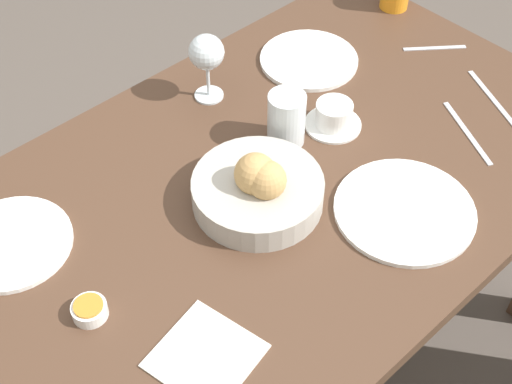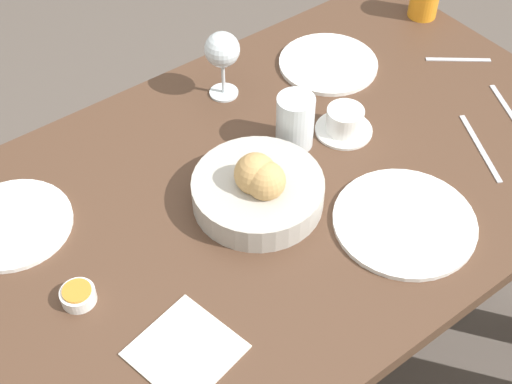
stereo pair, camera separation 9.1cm
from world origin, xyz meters
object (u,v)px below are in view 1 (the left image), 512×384
(plate_near_left, at_px, (309,60))
(plate_far_center, at_px, (405,210))
(jam_bowl_honey, at_px, (90,310))
(fork_silver, at_px, (467,133))
(bread_basket, at_px, (257,190))
(coffee_cup, at_px, (334,116))
(water_tumbler, at_px, (286,119))
(plate_near_right, at_px, (11,243))
(napkin, at_px, (206,356))
(knife_silver, at_px, (492,98))
(spoon_coffee, at_px, (435,48))
(wine_glass, at_px, (207,54))

(plate_near_left, height_order, plate_far_center, same)
(jam_bowl_honey, relative_size, fork_silver, 0.33)
(plate_near_left, distance_m, plate_far_center, 0.49)
(bread_basket, bearing_deg, coffee_cup, -168.89)
(bread_basket, bearing_deg, plate_far_center, 132.56)
(plate_far_center, xyz_separation_m, water_tumbler, (0.03, -0.29, 0.05))
(plate_near_left, relative_size, plate_near_right, 1.03)
(plate_near_right, xyz_separation_m, fork_silver, (-0.85, 0.38, -0.00))
(coffee_cup, height_order, napkin, coffee_cup)
(plate_far_center, xyz_separation_m, jam_bowl_honey, (0.56, -0.21, 0.01))
(plate_far_center, bearing_deg, knife_silver, -168.78)
(plate_near_left, xyz_separation_m, spoon_coffee, (-0.25, 0.17, -0.00))
(water_tumbler, bearing_deg, coffee_cup, 161.42)
(spoon_coffee, bearing_deg, napkin, 15.60)
(wine_glass, relative_size, coffee_cup, 1.30)
(plate_near_left, xyz_separation_m, plate_near_right, (0.78, 0.02, 0.00))
(plate_near_left, height_order, jam_bowl_honey, jam_bowl_honey)
(wine_glass, height_order, jam_bowl_honey, wine_glass)
(bread_basket, height_order, plate_near_left, bread_basket)
(coffee_cup, height_order, fork_silver, coffee_cup)
(knife_silver, distance_m, spoon_coffee, 0.21)
(jam_bowl_honey, xyz_separation_m, spoon_coffee, (-1.02, -0.07, -0.01))
(bread_basket, height_order, knife_silver, bread_basket)
(plate_far_center, distance_m, knife_silver, 0.41)
(plate_far_center, distance_m, coffee_cup, 0.27)
(jam_bowl_honey, relative_size, napkin, 0.34)
(plate_far_center, relative_size, water_tumbler, 2.29)
(water_tumbler, bearing_deg, napkin, 31.46)
(plate_far_center, xyz_separation_m, spoon_coffee, (-0.46, -0.28, -0.00))
(bread_basket, xyz_separation_m, water_tumbler, (-0.16, -0.09, 0.02))
(plate_far_center, relative_size, napkin, 1.49)
(plate_near_left, height_order, spoon_coffee, plate_near_left)
(plate_near_right, distance_m, coffee_cup, 0.68)
(plate_near_right, distance_m, spoon_coffee, 1.05)
(bread_basket, relative_size, napkin, 1.39)
(plate_near_right, height_order, fork_silver, plate_near_right)
(fork_silver, bearing_deg, water_tumbler, -39.52)
(water_tumbler, height_order, wine_glass, wine_glass)
(plate_far_center, distance_m, water_tumbler, 0.30)
(plate_far_center, distance_m, napkin, 0.47)
(plate_near_left, xyz_separation_m, knife_silver, (-0.20, 0.37, -0.00))
(fork_silver, bearing_deg, plate_near_left, -80.42)
(plate_near_right, distance_m, wine_glass, 0.55)
(plate_near_left, xyz_separation_m, fork_silver, (-0.07, 0.40, -0.00))
(jam_bowl_honey, bearing_deg, bread_basket, 179.14)
(plate_near_left, bearing_deg, plate_far_center, 65.74)
(jam_bowl_honey, distance_m, spoon_coffee, 1.02)
(water_tumbler, xyz_separation_m, fork_silver, (-0.29, 0.24, -0.06))
(coffee_cup, relative_size, knife_silver, 0.65)
(bread_basket, bearing_deg, jam_bowl_honey, -0.86)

